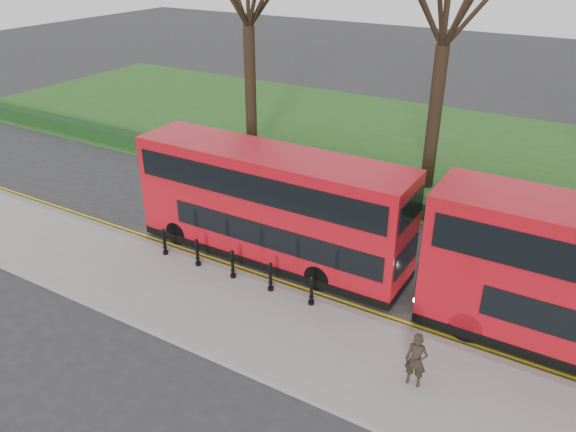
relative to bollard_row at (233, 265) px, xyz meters
The scene contains 10 objects.
ground 1.86m from the bollard_row, 50.87° to the left, with size 120.00×120.00×0.00m, color #28282B.
pavement 2.06m from the bollard_row, 56.35° to the right, with size 60.00×4.00×0.15m, color gray.
kerb 1.29m from the bollard_row, 17.68° to the left, with size 60.00×0.25×0.16m, color slate.
grass_verge 16.40m from the bollard_row, 86.16° to the left, with size 60.00×18.00×0.06m, color #23531B.
hedge 8.23m from the bollard_row, 82.33° to the left, with size 60.00×0.90×0.80m, color black.
yellow_line_outer 1.43m from the bollard_row, 30.62° to the left, with size 60.00×0.10×0.01m, color yellow.
yellow_line_inner 1.53m from the bollard_row, 37.74° to the left, with size 60.00×0.10×0.01m, color yellow.
bollard_row is the anchor object (origin of this frame).
bus_lead 2.53m from the bollard_row, 83.99° to the left, with size 10.29×2.37×4.09m.
pedestrian 7.31m from the bollard_row, 13.79° to the right, with size 0.57×0.37×1.56m, color black.
Camera 1 is at (8.93, -14.43, 10.73)m, focal length 35.00 mm.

